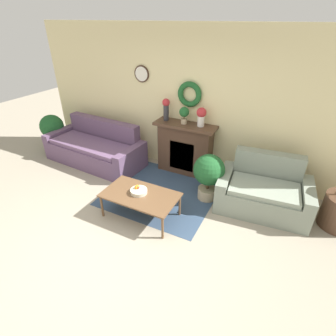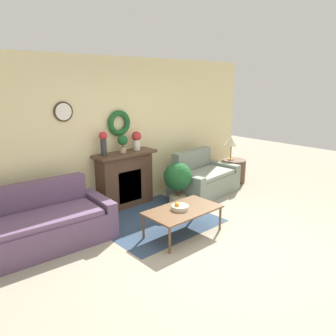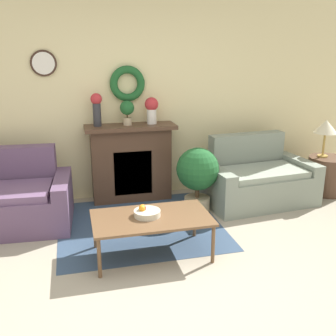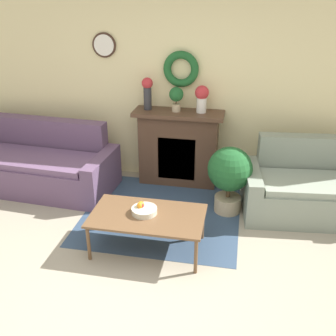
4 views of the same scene
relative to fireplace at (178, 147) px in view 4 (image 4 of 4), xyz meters
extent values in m
plane|color=#9E937F|center=(0.00, -2.34, -0.52)|extent=(16.00, 16.00, 0.00)
cube|color=#334760|center=(-0.05, -0.87, -0.52)|extent=(1.85, 1.76, 0.01)
cube|color=beige|center=(0.00, 0.21, 0.83)|extent=(6.80, 0.06, 2.70)
cylinder|color=#382319|center=(-1.02, 0.16, 1.29)|extent=(0.32, 0.02, 0.32)
cylinder|color=white|center=(-1.02, 0.15, 1.29)|extent=(0.27, 0.01, 0.27)
torus|color=#1E5628|center=(0.00, 0.12, 1.02)|extent=(0.46, 0.10, 0.46)
cube|color=#4C3323|center=(0.00, 0.01, -0.03)|extent=(1.04, 0.34, 0.98)
cube|color=black|center=(0.00, -0.15, -0.11)|extent=(0.50, 0.02, 0.59)
cube|color=orange|center=(0.00, -0.16, -0.18)|extent=(0.40, 0.01, 0.32)
cube|color=#4C3323|center=(0.00, -0.03, 0.48)|extent=(1.18, 0.41, 0.05)
cube|color=#604766|center=(-1.88, -0.61, -0.31)|extent=(1.84, 0.82, 0.41)
cube|color=#604766|center=(-1.85, -0.16, -0.09)|extent=(1.80, 0.31, 0.86)
cube|color=#604766|center=(-0.89, -0.57, -0.24)|extent=(0.23, 0.91, 0.55)
cube|color=#6A4E70|center=(-1.88, -0.61, -0.07)|extent=(1.76, 0.76, 0.08)
cube|color=gray|center=(1.62, -0.62, -0.32)|extent=(1.14, 0.78, 0.40)
cube|color=gray|center=(1.58, -0.19, -0.08)|extent=(1.09, 0.29, 0.87)
cube|color=gray|center=(0.99, -0.59, -0.25)|extent=(0.25, 0.88, 0.54)
cube|color=gray|center=(1.62, -0.62, -0.08)|extent=(1.09, 0.72, 0.08)
cube|color=brown|center=(-0.05, -1.58, -0.12)|extent=(1.15, 0.66, 0.03)
cylinder|color=brown|center=(-0.58, -1.87, -0.33)|extent=(0.04, 0.04, 0.39)
cylinder|color=brown|center=(0.49, -1.87, -0.33)|extent=(0.04, 0.04, 0.39)
cylinder|color=brown|center=(-0.58, -1.29, -0.33)|extent=(0.04, 0.04, 0.39)
cylinder|color=brown|center=(0.49, -1.29, -0.33)|extent=(0.04, 0.04, 0.39)
cylinder|color=beige|center=(-0.08, -1.56, -0.08)|extent=(0.26, 0.26, 0.06)
sphere|color=#B2231E|center=(-0.12, -1.54, -0.03)|extent=(0.06, 0.06, 0.06)
sphere|color=orange|center=(-0.13, -1.54, -0.03)|extent=(0.07, 0.07, 0.07)
sphere|color=orange|center=(-0.13, -1.53, -0.03)|extent=(0.07, 0.07, 0.07)
cylinder|color=#2D2D33|center=(-0.41, 0.01, 0.65)|extent=(0.10, 0.10, 0.29)
sphere|color=#B72D33|center=(-0.41, 0.01, 0.85)|extent=(0.14, 0.14, 0.14)
cylinder|color=silver|center=(0.29, 0.01, 0.60)|extent=(0.13, 0.13, 0.19)
sphere|color=#B72D33|center=(0.29, 0.01, 0.77)|extent=(0.18, 0.18, 0.18)
cylinder|color=tan|center=(-0.03, -0.01, 0.56)|extent=(0.11, 0.11, 0.10)
cylinder|color=#4C3823|center=(-0.03, -0.01, 0.63)|extent=(0.02, 0.02, 0.05)
sphere|color=#1E5628|center=(-0.03, -0.01, 0.73)|extent=(0.19, 0.19, 0.19)
cylinder|color=tan|center=(0.72, -0.66, -0.42)|extent=(0.32, 0.32, 0.20)
cylinder|color=#4C3823|center=(0.72, -0.66, -0.25)|extent=(0.05, 0.05, 0.14)
sphere|color=#1E5628|center=(0.72, -0.66, 0.05)|extent=(0.53, 0.53, 0.53)
camera|label=1|loc=(1.80, -4.29, 2.25)|focal=28.00mm
camera|label=2|loc=(-3.29, -4.84, 1.78)|focal=35.00mm
camera|label=3|loc=(-0.74, -5.03, 1.46)|focal=42.00mm
camera|label=4|loc=(0.81, -4.87, 2.01)|focal=42.00mm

